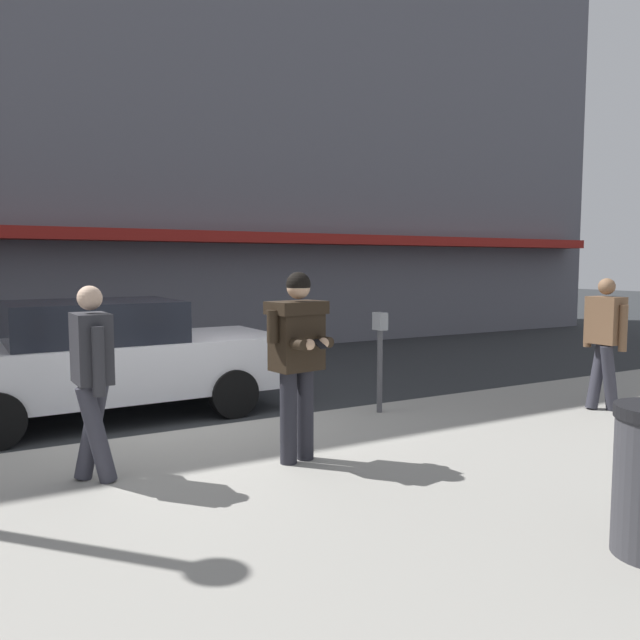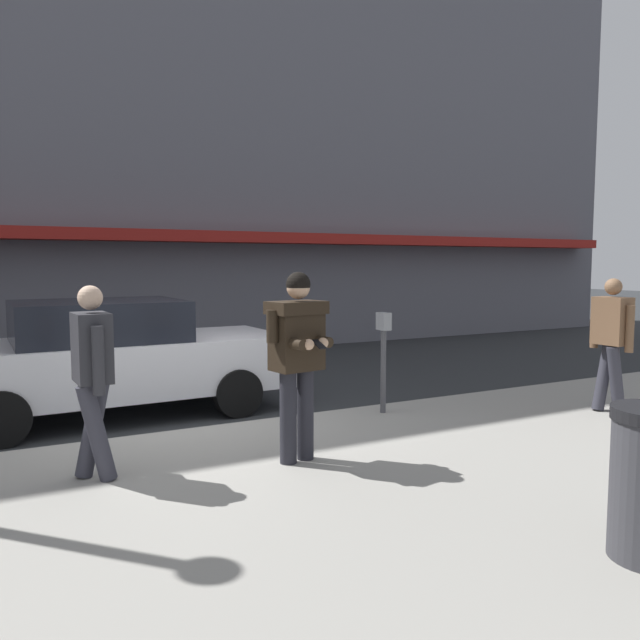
% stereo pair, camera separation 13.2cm
% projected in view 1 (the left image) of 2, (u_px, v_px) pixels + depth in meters
% --- Properties ---
extents(ground_plane, '(80.00, 80.00, 0.00)m').
position_uv_depth(ground_plane, '(184.00, 436.00, 7.30)').
color(ground_plane, '#2B2D30').
extents(sidewalk, '(32.00, 5.30, 0.14)m').
position_uv_depth(sidewalk, '(398.00, 494.00, 5.30)').
color(sidewalk, '#99968E').
rests_on(sidewalk, ground).
extents(curb_paint_line, '(28.00, 0.12, 0.01)m').
position_uv_depth(curb_paint_line, '(261.00, 424.00, 7.83)').
color(curb_paint_line, silver).
rests_on(curb_paint_line, ground).
extents(storefront_facade, '(28.00, 4.70, 13.66)m').
position_uv_depth(storefront_facade, '(113.00, 57.00, 14.55)').
color(storefront_facade, slate).
rests_on(storefront_facade, ground).
extents(parked_sedan_mid, '(4.55, 2.03, 1.54)m').
position_uv_depth(parked_sedan_mid, '(105.00, 358.00, 8.14)').
color(parked_sedan_mid, silver).
rests_on(parked_sedan_mid, ground).
extents(man_texting_on_phone, '(0.64, 0.62, 1.81)m').
position_uv_depth(man_texting_on_phone, '(297.00, 346.00, 5.84)').
color(man_texting_on_phone, '#23232B').
rests_on(man_texting_on_phone, sidewalk).
extents(pedestrian_with_bag, '(0.34, 0.72, 1.70)m').
position_uv_depth(pedestrian_with_bag, '(92.00, 370.00, 5.35)').
color(pedestrian_with_bag, '#33333D').
rests_on(pedestrian_with_bag, sidewalk).
extents(pedestrian_dark_coat, '(0.33, 0.60, 1.70)m').
position_uv_depth(pedestrian_dark_coat, '(605.00, 335.00, 7.95)').
color(pedestrian_dark_coat, '#33333D').
rests_on(pedestrian_dark_coat, sidewalk).
extents(parking_meter, '(0.12, 0.18, 1.27)m').
position_uv_depth(parking_meter, '(380.00, 347.00, 7.83)').
color(parking_meter, '#4C4C51').
rests_on(parking_meter, sidewalk).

